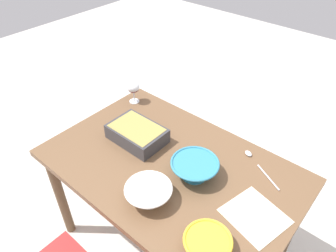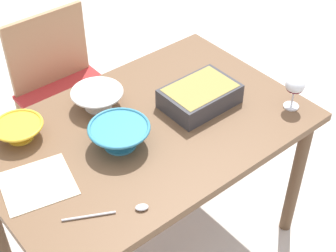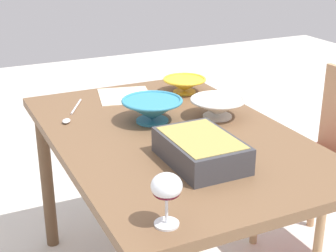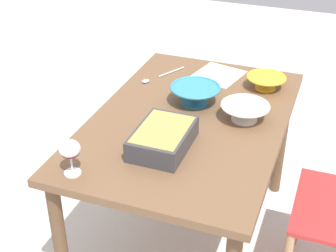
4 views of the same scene
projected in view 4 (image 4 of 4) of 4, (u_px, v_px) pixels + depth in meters
name	position (u px, v px, depth m)	size (l,w,h in m)	color
ground_plane	(186.00, 239.00, 2.55)	(8.00, 8.00, 0.00)	beige
dining_table	(189.00, 135.00, 2.22)	(1.26, 0.82, 0.72)	brown
wine_glass	(70.00, 151.00, 1.77)	(0.08, 0.08, 0.14)	white
casserole_dish	(163.00, 137.00, 1.95)	(0.30, 0.20, 0.09)	#38383D
mixing_bowl	(195.00, 94.00, 2.26)	(0.23, 0.23, 0.09)	teal
small_bowl	(266.00, 81.00, 2.40)	(0.19, 0.19, 0.07)	yellow
serving_bowl	(245.00, 111.00, 2.14)	(0.21, 0.21, 0.08)	white
serving_spoon	(156.00, 78.00, 2.51)	(0.26, 0.15, 0.01)	silver
napkin	(217.00, 75.00, 2.55)	(0.24, 0.22, 0.00)	beige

